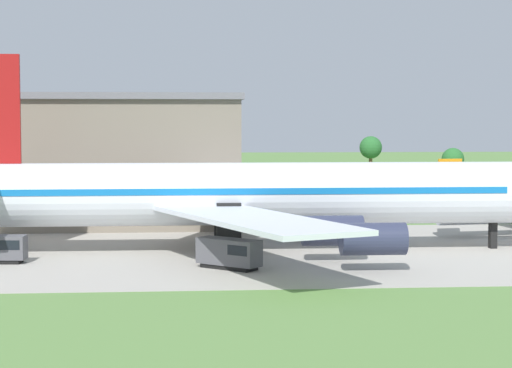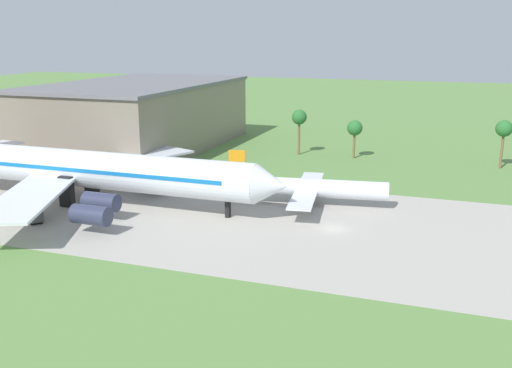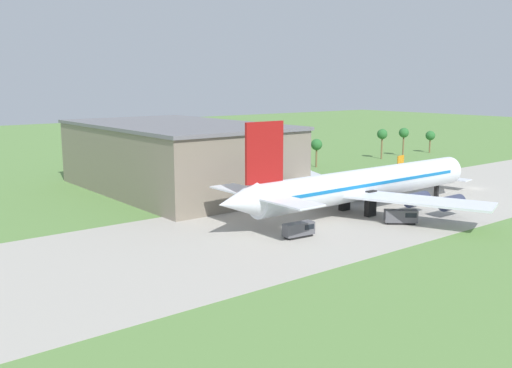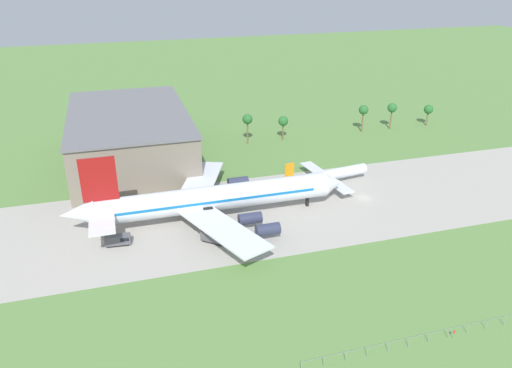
% 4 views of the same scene
% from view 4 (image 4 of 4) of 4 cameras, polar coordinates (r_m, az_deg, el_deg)
% --- Properties ---
extents(ground_plane, '(600.00, 600.00, 0.00)m').
position_cam_4_polar(ground_plane, '(143.18, 12.19, -1.56)').
color(ground_plane, '#5B8442').
extents(taxiway_strip, '(320.00, 44.00, 0.02)m').
position_cam_4_polar(taxiway_strip, '(143.17, 12.19, -1.56)').
color(taxiway_strip, '#A8A399').
rests_on(taxiway_strip, ground_plane).
extents(jet_airliner, '(72.48, 55.88, 19.98)m').
position_cam_4_polar(jet_airliner, '(126.90, -5.10, -1.68)').
color(jet_airliner, silver).
rests_on(jet_airliner, ground_plane).
extents(regional_aircraft, '(27.33, 24.73, 9.05)m').
position_cam_4_polar(regional_aircraft, '(147.80, 7.94, 0.92)').
color(regional_aircraft, silver).
rests_on(regional_aircraft, ground_plane).
extents(baggage_tug, '(5.97, 5.51, 2.75)m').
position_cam_4_polar(baggage_tug, '(118.75, -4.80, -6.07)').
color(baggage_tug, black).
rests_on(baggage_tug, ground_plane).
extents(fuel_truck, '(6.01, 2.50, 2.62)m').
position_cam_4_polar(fuel_truck, '(121.75, -15.43, -6.17)').
color(fuel_truck, black).
rests_on(fuel_truck, ground_plane).
extents(perimeter_fence, '(80.10, 0.10, 2.10)m').
position_cam_4_polar(perimeter_fence, '(105.16, 26.60, -13.60)').
color(perimeter_fence, gray).
rests_on(perimeter_fence, ground_plane).
extents(no_stopping_sign, '(0.44, 0.08, 1.68)m').
position_cam_4_polar(no_stopping_sign, '(98.79, 21.67, -15.58)').
color(no_stopping_sign, gray).
rests_on(no_stopping_sign, ground_plane).
extents(terminal_building, '(36.72, 61.20, 16.73)m').
position_cam_4_polar(terminal_building, '(167.26, -14.20, 5.25)').
color(terminal_building, slate).
rests_on(terminal_building, ground_plane).
extents(palm_tree_row, '(77.67, 3.60, 10.95)m').
position_cam_4_polar(palm_tree_row, '(191.30, 10.18, 7.91)').
color(palm_tree_row, brown).
rests_on(palm_tree_row, ground_plane).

